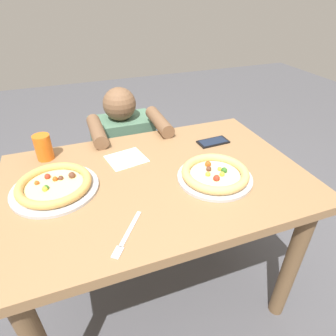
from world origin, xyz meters
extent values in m
plane|color=#4C4C51|center=(0.00, 0.00, 0.00)|extent=(8.00, 8.00, 0.00)
cube|color=#936D47|center=(0.00, 0.00, 0.73)|extent=(1.21, 0.80, 0.04)
cylinder|color=brown|center=(0.52, -0.32, 0.35)|extent=(0.07, 0.07, 0.71)
cylinder|color=brown|center=(-0.52, 0.32, 0.35)|extent=(0.07, 0.07, 0.71)
cylinder|color=brown|center=(0.52, 0.32, 0.35)|extent=(0.07, 0.07, 0.71)
cylinder|color=#B7B7BC|center=(0.22, -0.10, 0.76)|extent=(0.30, 0.30, 0.01)
cylinder|color=beige|center=(0.22, -0.10, 0.77)|extent=(0.20, 0.20, 0.01)
torus|color=tan|center=(0.22, -0.10, 0.78)|extent=(0.27, 0.27, 0.03)
sphere|color=#2D6623|center=(0.26, -0.09, 0.78)|extent=(0.02, 0.02, 0.02)
sphere|color=maroon|center=(0.20, -0.13, 0.78)|extent=(0.03, 0.03, 0.03)
sphere|color=gold|center=(0.18, -0.09, 0.78)|extent=(0.02, 0.02, 0.02)
sphere|color=#BF4C19|center=(0.22, -0.03, 0.78)|extent=(0.03, 0.03, 0.03)
sphere|color=gold|center=(0.25, -0.08, 0.78)|extent=(0.02, 0.02, 0.02)
sphere|color=brown|center=(0.20, -0.06, 0.78)|extent=(0.02, 0.02, 0.02)
sphere|color=gold|center=(0.24, -0.11, 0.78)|extent=(0.02, 0.02, 0.02)
cylinder|color=#B7B7BC|center=(-0.38, 0.05, 0.76)|extent=(0.32, 0.32, 0.01)
cylinder|color=#EFD68C|center=(-0.38, 0.05, 0.77)|extent=(0.21, 0.21, 0.01)
torus|color=tan|center=(-0.38, 0.05, 0.78)|extent=(0.28, 0.28, 0.03)
sphere|color=#BF4C19|center=(-0.44, 0.08, 0.78)|extent=(0.02, 0.02, 0.02)
sphere|color=#2D6623|center=(-0.41, 0.03, 0.78)|extent=(0.02, 0.02, 0.02)
sphere|color=#BF4C19|center=(-0.38, 0.08, 0.78)|extent=(0.02, 0.02, 0.02)
sphere|color=brown|center=(-0.32, 0.08, 0.78)|extent=(0.03, 0.03, 0.03)
sphere|color=maroon|center=(-0.41, 0.11, 0.78)|extent=(0.02, 0.02, 0.02)
sphere|color=brown|center=(-0.36, 0.08, 0.78)|extent=(0.02, 0.02, 0.02)
sphere|color=gold|center=(-0.42, 0.03, 0.78)|extent=(0.02, 0.02, 0.02)
cylinder|color=orange|center=(-0.41, 0.30, 0.81)|extent=(0.07, 0.07, 0.11)
cube|color=white|center=(-0.08, 0.17, 0.75)|extent=(0.18, 0.17, 0.00)
cube|color=silver|center=(-0.17, -0.25, 0.75)|extent=(0.11, 0.14, 0.00)
cube|color=silver|center=(-0.23, -0.33, 0.75)|extent=(0.05, 0.05, 0.00)
cube|color=black|center=(0.35, 0.18, 0.75)|extent=(0.15, 0.08, 0.01)
cube|color=#192338|center=(0.35, 0.18, 0.76)|extent=(0.14, 0.07, 0.00)
cylinder|color=#333847|center=(0.00, 0.66, 0.23)|extent=(0.29, 0.29, 0.45)
cube|color=#4C7259|center=(0.00, 0.66, 0.59)|extent=(0.36, 0.22, 0.28)
sphere|color=brown|center=(0.00, 0.66, 0.82)|extent=(0.19, 0.19, 0.19)
cylinder|color=brown|center=(-0.17, 0.43, 0.79)|extent=(0.07, 0.28, 0.07)
cylinder|color=brown|center=(0.16, 0.43, 0.79)|extent=(0.07, 0.28, 0.07)
camera|label=1|loc=(-0.28, -0.90, 1.41)|focal=30.52mm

